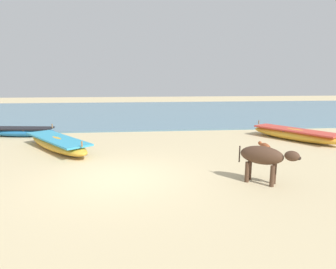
# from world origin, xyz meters

# --- Properties ---
(ground) EXTENTS (80.00, 80.00, 0.00)m
(ground) POSITION_xyz_m (0.00, 0.00, 0.00)
(ground) COLOR #CCB789
(sea_water) EXTENTS (60.00, 20.00, 0.08)m
(sea_water) POSITION_xyz_m (0.00, 17.71, 0.04)
(sea_water) COLOR slate
(sea_water) RESTS_ON ground
(fishing_boat_0) EXTENTS (3.56, 1.42, 0.66)m
(fishing_boat_0) POSITION_xyz_m (-5.37, 7.02, 0.25)
(fishing_boat_0) COLOR #1E669E
(fishing_boat_0) RESTS_ON ground
(fishing_boat_2) EXTENTS (3.30, 4.36, 0.74)m
(fishing_boat_2) POSITION_xyz_m (8.18, 4.68, 0.29)
(fishing_boat_2) COLOR gold
(fishing_boat_2) RESTS_ON ground
(fishing_boat_3) EXTENTS (3.80, 4.49, 0.72)m
(fishing_boat_3) POSITION_xyz_m (-2.78, 3.84, 0.29)
(fishing_boat_3) COLOR gold
(fishing_boat_3) RESTS_ON ground
(cow_adult_dark) EXTENTS (1.48, 1.25, 1.08)m
(cow_adult_dark) POSITION_xyz_m (4.11, -0.82, 0.78)
(cow_adult_dark) COLOR #4C3323
(cow_adult_dark) RESTS_ON ground
(calf_near_rust) EXTENTS (0.28, 0.92, 0.59)m
(calf_near_rust) POSITION_xyz_m (5.29, 1.67, 0.43)
(calf_near_rust) COLOR #9E4C28
(calf_near_rust) RESTS_ON ground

